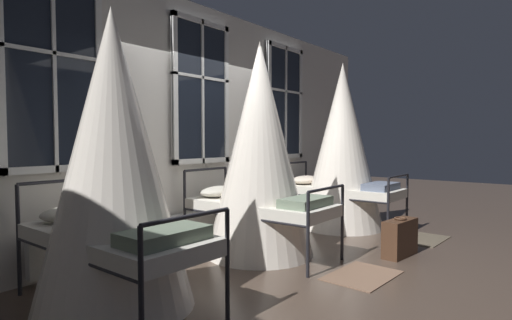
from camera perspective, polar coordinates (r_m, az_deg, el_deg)
ground at (r=5.11m, az=1.37°, el=-13.00°), size 21.89×21.89×0.00m
back_wall_with_windows at (r=5.73m, az=-8.26°, el=4.98°), size 9.05×0.10×3.22m
window_bank at (r=5.64m, az=-7.40°, el=0.92°), size 5.00×0.10×2.94m
cot_first at (r=3.56m, az=-19.17°, el=-0.46°), size 1.30×1.85×2.47m
cot_second at (r=4.96m, az=0.51°, el=1.14°), size 1.30×1.86×2.57m
cot_third at (r=6.65m, az=11.82°, el=1.64°), size 1.30×1.84×2.61m
rug_second at (r=4.51m, az=14.51°, el=-15.22°), size 0.83×0.60×0.01m
rug_third at (r=6.31m, az=21.98°, el=-10.09°), size 0.82×0.59×0.01m
suitcase_dark at (r=5.29m, az=19.32°, el=-10.12°), size 0.58×0.27×0.47m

